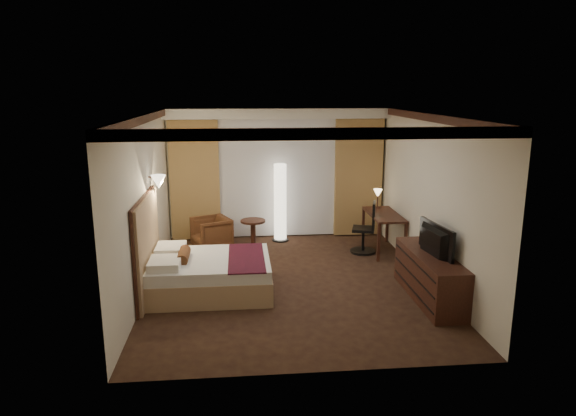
{
  "coord_description": "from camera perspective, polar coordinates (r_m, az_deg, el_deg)",
  "views": [
    {
      "loc": [
        -0.8,
        -7.84,
        3.09
      ],
      "look_at": [
        0.0,
        0.4,
        1.15
      ],
      "focal_mm": 32.0,
      "sensor_mm": 36.0,
      "label": 1
    }
  ],
  "objects": [
    {
      "name": "right_wall",
      "position": [
        8.59,
        15.38,
        1.02
      ],
      "size": [
        0.02,
        5.5,
        2.7
      ],
      "primitive_type": "cube",
      "color": "silver",
      "rests_on": "floor"
    },
    {
      "name": "bed",
      "position": [
        8.08,
        -8.58,
        -7.39
      ],
      "size": [
        1.85,
        1.44,
        0.54
      ],
      "primitive_type": null,
      "color": "white",
      "rests_on": "floor"
    },
    {
      "name": "dresser",
      "position": [
        7.99,
        15.46,
        -7.34
      ],
      "size": [
        0.5,
        1.82,
        0.71
      ],
      "primitive_type": null,
      "color": "black",
      "rests_on": "floor"
    },
    {
      "name": "desk",
      "position": [
        10.07,
        10.53,
        -2.68
      ],
      "size": [
        0.55,
        1.28,
        0.75
      ],
      "primitive_type": null,
      "color": "black",
      "rests_on": "floor"
    },
    {
      "name": "crown_molding",
      "position": [
        7.9,
        0.28,
        9.92
      ],
      "size": [
        4.5,
        5.5,
        0.12
      ],
      "primitive_type": null,
      "color": "black",
      "rests_on": "ceiling"
    },
    {
      "name": "television",
      "position": [
        7.79,
        15.54,
        -2.98
      ],
      "size": [
        0.67,
        1.03,
        0.13
      ],
      "primitive_type": "imported",
      "rotation": [
        0.0,
        0.0,
        1.69
      ],
      "color": "black",
      "rests_on": "dresser"
    },
    {
      "name": "left_wall",
      "position": [
        8.16,
        -15.64,
        0.38
      ],
      "size": [
        0.02,
        5.5,
        2.7
      ],
      "primitive_type": "cube",
      "color": "silver",
      "rests_on": "floor"
    },
    {
      "name": "curtain_right_drape",
      "position": [
        10.9,
        7.81,
        3.35
      ],
      "size": [
        1.0,
        0.14,
        2.45
      ],
      "primitive_type": "cube",
      "color": "tan",
      "rests_on": "back_wall"
    },
    {
      "name": "floor",
      "position": [
        8.47,
        0.26,
        -8.22
      ],
      "size": [
        4.5,
        5.5,
        0.01
      ],
      "primitive_type": "cube",
      "color": "black",
      "rests_on": "ground"
    },
    {
      "name": "curtain_sheer",
      "position": [
        10.7,
        -1.17,
        3.28
      ],
      "size": [
        2.48,
        0.04,
        2.45
      ],
      "primitive_type": "cube",
      "color": "silver",
      "rests_on": "back_wall"
    },
    {
      "name": "desk_lamp",
      "position": [
        10.4,
        9.92,
        0.94
      ],
      "size": [
        0.18,
        0.18,
        0.34
      ],
      "primitive_type": null,
      "color": "#FFD899",
      "rests_on": "desk"
    },
    {
      "name": "wall_sconce",
      "position": [
        8.51,
        -14.19,
        2.83
      ],
      "size": [
        0.24,
        0.24,
        0.24
      ],
      "primitive_type": null,
      "color": "white",
      "rests_on": "left_wall"
    },
    {
      "name": "armchair",
      "position": [
        10.2,
        -8.53,
        -2.58
      ],
      "size": [
        0.84,
        0.86,
        0.69
      ],
      "primitive_type": "imported",
      "rotation": [
        0.0,
        0.0,
        -1.16
      ],
      "color": "#4D3017",
      "rests_on": "floor"
    },
    {
      "name": "curtain_left_drape",
      "position": [
        10.65,
        -10.32,
        3.02
      ],
      "size": [
        1.0,
        0.14,
        2.45
      ],
      "primitive_type": "cube",
      "color": "tan",
      "rests_on": "back_wall"
    },
    {
      "name": "floor_lamp",
      "position": [
        10.49,
        -0.87,
        0.61
      ],
      "size": [
        0.34,
        0.34,
        1.62
      ],
      "primitive_type": null,
      "color": "white",
      "rests_on": "floor"
    },
    {
      "name": "headboard",
      "position": [
        8.04,
        -15.37,
        -4.23
      ],
      "size": [
        0.12,
        1.74,
        1.5
      ],
      "primitive_type": null,
      "color": "tan",
      "rests_on": "floor"
    },
    {
      "name": "office_chair",
      "position": [
        9.89,
        8.39,
        -2.13
      ],
      "size": [
        0.6,
        0.6,
        1.0
      ],
      "primitive_type": null,
      "rotation": [
        0.0,
        0.0,
        -0.29
      ],
      "color": "black",
      "rests_on": "floor"
    },
    {
      "name": "soffit",
      "position": [
        10.38,
        -1.13,
        10.48
      ],
      "size": [
        4.5,
        0.5,
        0.2
      ],
      "primitive_type": "cube",
      "color": "white",
      "rests_on": "ceiling"
    },
    {
      "name": "ceiling",
      "position": [
        7.89,
        0.28,
        10.35
      ],
      "size": [
        4.5,
        5.5,
        0.01
      ],
      "primitive_type": "cube",
      "color": "white",
      "rests_on": "back_wall"
    },
    {
      "name": "back_wall",
      "position": [
        10.76,
        -1.21,
        3.88
      ],
      "size": [
        4.5,
        0.02,
        2.7
      ],
      "primitive_type": "cube",
      "color": "silver",
      "rests_on": "floor"
    },
    {
      "name": "side_table",
      "position": [
        10.24,
        -3.89,
        -2.82
      ],
      "size": [
        0.5,
        0.5,
        0.54
      ],
      "primitive_type": null,
      "color": "black",
      "rests_on": "floor"
    }
  ]
}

